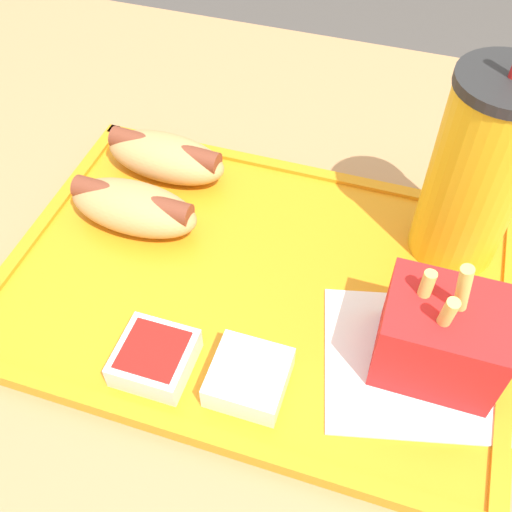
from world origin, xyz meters
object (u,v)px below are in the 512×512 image
hot_dog_near (133,207)px  fries_carton (441,337)px  soda_cup (477,173)px  sauce_cup_ketchup (155,357)px  sauce_cup_mayo (249,377)px  hot_dog_far (166,156)px

hot_dog_near → fries_carton: bearing=-13.3°
hot_dog_near → fries_carton: (0.27, -0.06, 0.01)m
soda_cup → sauce_cup_ketchup: (-0.20, -0.19, -0.07)m
hot_dog_near → sauce_cup_ketchup: hot_dog_near is taller
soda_cup → sauce_cup_ketchup: soda_cup is taller
sauce_cup_mayo → fries_carton: bearing=25.6°
soda_cup → hot_dog_far: soda_cup is taller
hot_dog_far → sauce_cup_mayo: (0.15, -0.19, -0.01)m
soda_cup → hot_dog_near: soda_cup is taller
sauce_cup_ketchup → fries_carton: bearing=18.5°
soda_cup → hot_dog_near: bearing=-167.6°
sauce_cup_mayo → soda_cup: bearing=55.5°
hot_dog_near → soda_cup: bearing=12.4°
hot_dog_near → fries_carton: fries_carton is taller
hot_dog_near → sauce_cup_mayo: (0.15, -0.12, -0.01)m
hot_dog_far → sauce_cup_mayo: bearing=-52.8°
fries_carton → sauce_cup_ketchup: (-0.19, -0.06, -0.02)m
fries_carton → sauce_cup_mayo: fries_carton is taller
sauce_cup_ketchup → soda_cup: bearing=43.9°
hot_dog_near → sauce_cup_mayo: bearing=-39.8°
sauce_cup_mayo → sauce_cup_ketchup: 0.07m
sauce_cup_mayo → sauce_cup_ketchup: bearing=-175.2°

